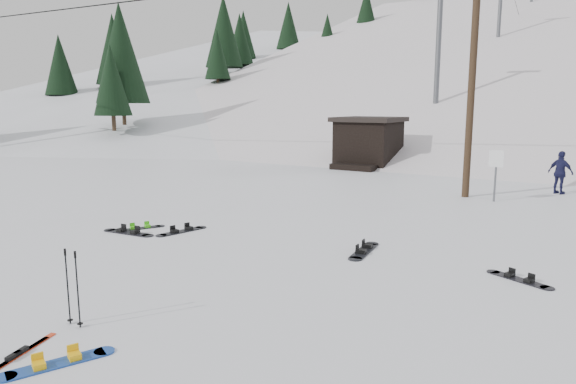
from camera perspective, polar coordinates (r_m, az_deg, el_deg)
The scene contains 18 objects.
ground at distance 9.29m, azimuth -15.89°, elevation -12.43°, with size 200.00×200.00×0.00m, color white.
ski_slope at distance 62.93m, azimuth 25.43°, elevation -5.45°, with size 60.00×75.00×45.00m, color white.
ridge_left at distance 69.96m, azimuth -5.97°, elevation -2.24°, with size 34.00×85.00×38.00m, color white.
treeline_left at distance 61.14m, azimuth -9.34°, elevation 6.37°, with size 20.00×64.00×10.00m, color black, non-canonical shape.
treeline_crest at distance 91.95m, azimuth 28.40°, elevation 6.42°, with size 50.00×6.00×10.00m, color black, non-canonical shape.
utility_pole at distance 20.21m, azimuth 19.83°, elevation 12.67°, with size 2.00×0.26×9.00m.
trail_sign at distance 19.65m, azimuth 22.11°, elevation 2.67°, with size 0.50×0.09×1.85m.
lift_hut at distance 29.06m, azimuth 8.90°, elevation 5.50°, with size 3.40×4.10×2.75m.
lift_tower_near at distance 37.44m, azimuth 16.41°, elevation 16.12°, with size 2.20×0.36×8.00m.
hero_snowboard at distance 7.88m, azimuth -24.27°, elevation -16.91°, with size 0.77×1.41×0.11m.
hero_skis at distance 8.33m, azimuth -27.88°, elevation -15.74°, with size 0.53×1.42×0.08m.
ski_poles at distance 8.79m, azimuth -22.83°, elevation -9.73°, with size 0.34×0.09×1.23m.
board_scatter_a at distance 14.56m, azimuth -17.32°, elevation -4.29°, with size 1.66×0.44×0.12m.
board_scatter_b at distance 14.36m, azimuth -11.72°, elevation -4.25°, with size 0.57×1.55×0.11m.
board_scatter_c at distance 14.99m, azimuth -16.09°, elevation -3.85°, with size 0.78×1.24×0.10m.
board_scatter_d at distance 11.28m, azimuth 24.29°, elevation -8.81°, with size 1.32×0.72×0.10m.
board_scatter_f at distance 12.35m, azimuth 8.44°, elevation -6.43°, with size 0.50×1.71×0.12m.
skier_navy at distance 22.46m, azimuth 28.02°, elevation 1.91°, with size 0.98×0.41×1.67m, color #191A40.
Camera 1 is at (6.51, -5.66, 3.45)m, focal length 32.00 mm.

